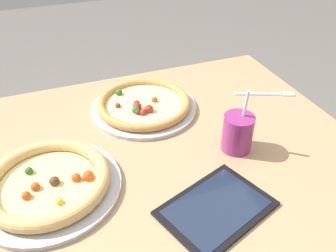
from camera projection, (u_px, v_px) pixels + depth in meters
name	position (u px, v px, depth m)	size (l,w,h in m)	color
dining_table	(152.00, 181.00, 1.02)	(1.15, 0.88, 0.75)	tan
pizza_near	(48.00, 183.00, 0.82)	(0.34, 0.34, 0.05)	#B7B7BC
pizza_far	(144.00, 105.00, 1.11)	(0.33, 0.33, 0.04)	#B7B7BC
drink_cup_colored	(238.00, 133.00, 0.93)	(0.08, 0.08, 0.18)	#8C2D72
fork	(268.00, 94.00, 1.19)	(0.19, 0.09, 0.00)	silver
tablet	(216.00, 208.00, 0.78)	(0.28, 0.24, 0.01)	black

